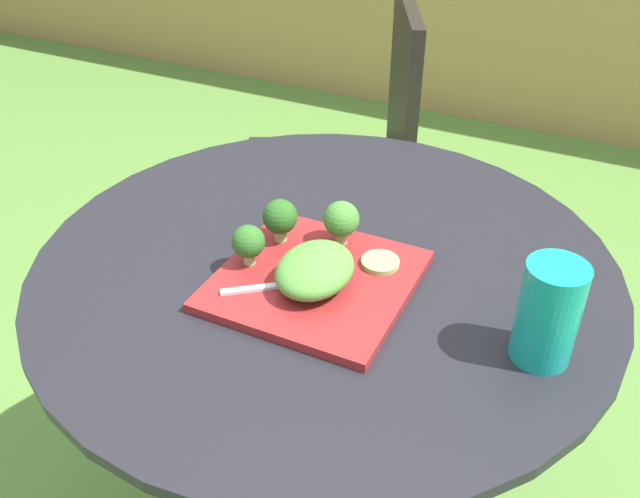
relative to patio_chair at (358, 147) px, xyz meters
name	(u,v)px	position (x,y,z in m)	size (l,w,h in m)	color
patio_table	(324,395)	(0.27, -0.78, -0.06)	(0.86, 0.86, 0.75)	black
patio_chair	(358,147)	(0.00, 0.00, 0.00)	(0.59, 0.59, 0.90)	black
salad_plate	(315,280)	(0.29, -0.84, 0.23)	(0.26, 0.26, 0.01)	maroon
drinking_glass	(547,318)	(0.60, -0.85, 0.29)	(0.07, 0.07, 0.13)	#149989
fork	(288,284)	(0.26, -0.87, 0.24)	(0.13, 0.11, 0.00)	silver
lettuce_mound	(315,270)	(0.30, -0.86, 0.27)	(0.10, 0.13, 0.05)	#519338
broccoli_floret_0	(341,220)	(0.29, -0.75, 0.28)	(0.05, 0.05, 0.07)	#99B770
broccoli_floret_1	(279,218)	(0.20, -0.78, 0.28)	(0.05, 0.05, 0.07)	#99B770
broccoli_floret_2	(248,242)	(0.19, -0.85, 0.28)	(0.05, 0.05, 0.06)	#99B770
cucumber_slice_0	(380,262)	(0.36, -0.77, 0.24)	(0.06, 0.06, 0.01)	#8EB766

